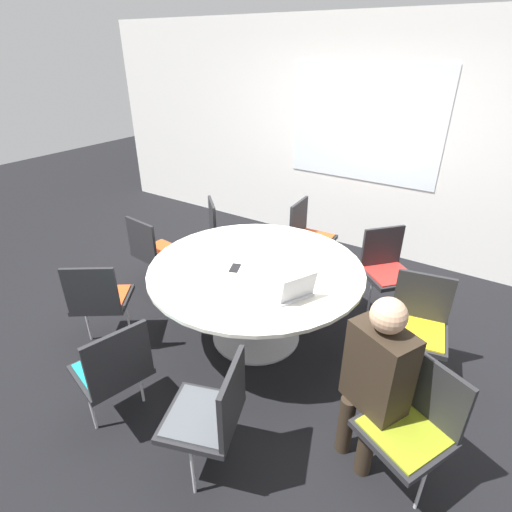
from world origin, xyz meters
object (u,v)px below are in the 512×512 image
chair_0 (413,420)px  cell_phone (235,268)px  chair_2 (387,266)px  chair_3 (308,233)px  chair_4 (224,229)px  chair_1 (418,321)px  person_0 (376,373)px  chair_6 (99,297)px  chair_8 (212,411)px  laptop (293,291)px  chair_5 (154,248)px  chair_7 (114,366)px

chair_0 → cell_phone: bearing=7.9°
chair_0 → chair_2: size_ratio=1.00×
chair_3 → chair_4: 0.96m
chair_1 → cell_phone: 1.49m
chair_0 → person_0: 0.32m
chair_6 → cell_phone: bearing=2.2°
chair_1 → chair_6: bearing=15.3°
chair_0 → chair_4: same height
chair_1 → chair_8: size_ratio=1.00×
chair_0 → chair_1: same height
chair_1 → chair_2: 0.86m
laptop → chair_2: bearing=-169.3°
chair_5 → chair_7: 1.72m
chair_5 → chair_8: bearing=-29.4°
chair_2 → laptop: laptop is taller
chair_2 → person_0: size_ratio=0.71×
chair_5 → chair_6: 0.93m
chair_4 → chair_5: size_ratio=1.00×
chair_1 → cell_phone: (-1.41, -0.43, 0.23)m
person_0 → laptop: person_0 is taller
chair_5 → laptop: bearing=-3.5°
chair_2 → laptop: 1.34m
chair_1 → chair_5: size_ratio=1.00×
person_0 → laptop: bearing=-1.0°
chair_7 → laptop: laptop is taller
chair_7 → chair_8: same height
chair_5 → chair_7: bearing=-46.4°
person_0 → chair_4: bearing=-7.5°
chair_7 → cell_phone: chair_7 is taller
chair_3 → chair_7: bearing=-6.3°
chair_8 → chair_1: bearing=-46.4°
laptop → cell_phone: laptop is taller
chair_1 → laptop: bearing=23.1°
person_0 → laptop: (-0.76, 0.38, 0.08)m
chair_3 → chair_4: size_ratio=1.00×
chair_6 → chair_2: bearing=9.6°
chair_7 → person_0: bearing=-51.1°
chair_5 → chair_7: (1.05, -1.36, 0.00)m
chair_5 → chair_0: bearing=-8.3°
laptop → chair_8: bearing=27.3°
chair_0 → chair_3: same height
chair_4 → laptop: size_ratio=2.27×
chair_8 → person_0: person_0 is taller
chair_1 → chair_0: bearing=91.5°
chair_7 → chair_4: bearing=33.5°
chair_7 → chair_1: bearing=-29.5°
chair_4 → chair_8: same height
chair_2 → laptop: bearing=26.1°
chair_1 → chair_5: (-2.59, -0.24, 0.00)m
chair_2 → chair_7: bearing=16.3°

